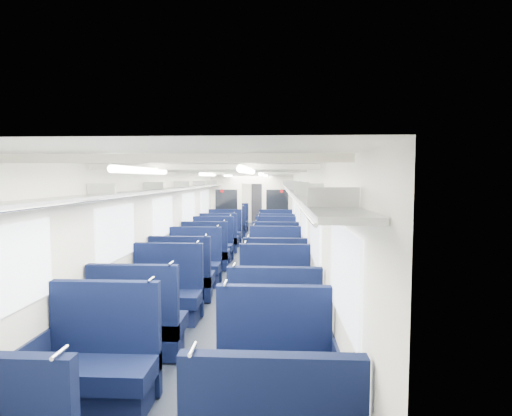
# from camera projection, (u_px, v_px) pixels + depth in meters

# --- Properties ---
(floor) EXTENTS (2.80, 18.00, 0.01)m
(floor) POSITION_uv_depth(u_px,v_px,m) (245.00, 259.00, 10.79)
(floor) COLOR black
(floor) RESTS_ON ground
(ceiling) EXTENTS (2.80, 18.00, 0.01)m
(ceiling) POSITION_uv_depth(u_px,v_px,m) (245.00, 172.00, 10.61)
(ceiling) COLOR white
(ceiling) RESTS_ON wall_left
(wall_left) EXTENTS (0.02, 18.00, 2.35)m
(wall_left) POSITION_uv_depth(u_px,v_px,m) (193.00, 216.00, 10.77)
(wall_left) COLOR silver
(wall_left) RESTS_ON floor
(dado_left) EXTENTS (0.03, 17.90, 0.70)m
(dado_left) POSITION_uv_depth(u_px,v_px,m) (194.00, 246.00, 10.83)
(dado_left) COLOR black
(dado_left) RESTS_ON floor
(wall_right) EXTENTS (0.02, 18.00, 2.35)m
(wall_right) POSITION_uv_depth(u_px,v_px,m) (297.00, 216.00, 10.63)
(wall_right) COLOR silver
(wall_right) RESTS_ON floor
(dado_right) EXTENTS (0.03, 17.90, 0.70)m
(dado_right) POSITION_uv_depth(u_px,v_px,m) (296.00, 247.00, 10.69)
(dado_right) COLOR black
(dado_right) RESTS_ON floor
(wall_far) EXTENTS (2.80, 0.02, 2.35)m
(wall_far) POSITION_uv_depth(u_px,v_px,m) (259.00, 199.00, 19.66)
(wall_far) COLOR silver
(wall_far) RESTS_ON floor
(luggage_rack_left) EXTENTS (0.36, 17.40, 0.18)m
(luggage_rack_left) POSITION_uv_depth(u_px,v_px,m) (200.00, 186.00, 10.70)
(luggage_rack_left) COLOR #B2B5BA
(luggage_rack_left) RESTS_ON wall_left
(luggage_rack_right) EXTENTS (0.36, 17.40, 0.18)m
(luggage_rack_right) POSITION_uv_depth(u_px,v_px,m) (290.00, 186.00, 10.58)
(luggage_rack_right) COLOR #B2B5BA
(luggage_rack_right) RESTS_ON wall_right
(windows) EXTENTS (2.78, 15.60, 0.75)m
(windows) POSITION_uv_depth(u_px,v_px,m) (243.00, 208.00, 10.23)
(windows) COLOR white
(windows) RESTS_ON wall_left
(ceiling_fittings) EXTENTS (2.70, 16.06, 0.11)m
(ceiling_fittings) POSITION_uv_depth(u_px,v_px,m) (244.00, 174.00, 10.36)
(ceiling_fittings) COLOR white
(ceiling_fittings) RESTS_ON ceiling
(end_door) EXTENTS (0.75, 0.06, 2.00)m
(end_door) POSITION_uv_depth(u_px,v_px,m) (259.00, 203.00, 19.62)
(end_door) COLOR black
(end_door) RESTS_ON floor
(bulkhead) EXTENTS (2.80, 0.10, 2.35)m
(bulkhead) POSITION_uv_depth(u_px,v_px,m) (252.00, 206.00, 13.76)
(bulkhead) COLOR white
(bulkhead) RESTS_ON floor
(seat_2) EXTENTS (1.08, 0.60, 1.21)m
(seat_2) POSITION_uv_depth(u_px,v_px,m) (100.00, 367.00, 3.82)
(seat_2) COLOR #0A1333
(seat_2) RESTS_ON floor
(seat_3) EXTENTS (1.08, 0.60, 1.21)m
(seat_3) POSITION_uv_depth(u_px,v_px,m) (274.00, 376.00, 3.65)
(seat_3) COLOR #0A1333
(seat_3) RESTS_ON floor
(seat_4) EXTENTS (1.08, 0.60, 1.21)m
(seat_4) POSITION_uv_depth(u_px,v_px,m) (138.00, 327.00, 4.86)
(seat_4) COLOR #0A1333
(seat_4) RESTS_ON floor
(seat_5) EXTENTS (1.08, 0.60, 1.21)m
(seat_5) POSITION_uv_depth(u_px,v_px,m) (274.00, 331.00, 4.73)
(seat_5) COLOR #0A1333
(seat_5) RESTS_ON floor
(seat_6) EXTENTS (1.08, 0.60, 1.21)m
(seat_6) POSITION_uv_depth(u_px,v_px,m) (166.00, 296.00, 6.12)
(seat_6) COLOR #0A1333
(seat_6) RESTS_ON floor
(seat_7) EXTENTS (1.08, 0.60, 1.21)m
(seat_7) POSITION_uv_depth(u_px,v_px,m) (275.00, 298.00, 6.01)
(seat_7) COLOR #0A1333
(seat_7) RESTS_ON floor
(seat_8) EXTENTS (1.08, 0.60, 1.21)m
(seat_8) POSITION_uv_depth(u_px,v_px,m) (182.00, 280.00, 7.13)
(seat_8) COLOR #0A1333
(seat_8) RESTS_ON floor
(seat_9) EXTENTS (1.08, 0.60, 1.21)m
(seat_9) POSITION_uv_depth(u_px,v_px,m) (275.00, 282.00, 6.94)
(seat_9) COLOR #0A1333
(seat_9) RESTS_ON floor
(seat_10) EXTENTS (1.08, 0.60, 1.21)m
(seat_10) POSITION_uv_depth(u_px,v_px,m) (194.00, 267.00, 8.20)
(seat_10) COLOR #0A1333
(seat_10) RESTS_ON floor
(seat_11) EXTENTS (1.08, 0.60, 1.21)m
(seat_11) POSITION_uv_depth(u_px,v_px,m) (275.00, 265.00, 8.32)
(seat_11) COLOR #0A1333
(seat_11) RESTS_ON floor
(seat_12) EXTENTS (1.08, 0.60, 1.21)m
(seat_12) POSITION_uv_depth(u_px,v_px,m) (206.00, 254.00, 9.52)
(seat_12) COLOR #0A1333
(seat_12) RESTS_ON floor
(seat_13) EXTENTS (1.08, 0.60, 1.21)m
(seat_13) POSITION_uv_depth(u_px,v_px,m) (275.00, 255.00, 9.45)
(seat_13) COLOR #0A1333
(seat_13) RESTS_ON floor
(seat_14) EXTENTS (1.08, 0.60, 1.21)m
(seat_14) POSITION_uv_depth(u_px,v_px,m) (213.00, 247.00, 10.52)
(seat_14) COLOR #0A1333
(seat_14) RESTS_ON floor
(seat_15) EXTENTS (1.08, 0.60, 1.21)m
(seat_15) POSITION_uv_depth(u_px,v_px,m) (276.00, 247.00, 10.55)
(seat_15) COLOR #0A1333
(seat_15) RESTS_ON floor
(seat_16) EXTENTS (1.08, 0.60, 1.21)m
(seat_16) POSITION_uv_depth(u_px,v_px,m) (219.00, 240.00, 11.73)
(seat_16) COLOR #0A1333
(seat_16) RESTS_ON floor
(seat_17) EXTENTS (1.08, 0.60, 1.21)m
(seat_17) POSITION_uv_depth(u_px,v_px,m) (276.00, 241.00, 11.54)
(seat_17) COLOR #0A1333
(seat_17) RESTS_ON floor
(seat_18) EXTENTS (1.08, 0.60, 1.21)m
(seat_18) POSITION_uv_depth(u_px,v_px,m) (225.00, 234.00, 12.94)
(seat_18) COLOR #0A1333
(seat_18) RESTS_ON floor
(seat_19) EXTENTS (1.08, 0.60, 1.21)m
(seat_19) POSITION_uv_depth(u_px,v_px,m) (276.00, 235.00, 12.85)
(seat_19) COLOR #0A1333
(seat_19) RESTS_ON floor
(seat_20) EXTENTS (1.08, 0.60, 1.21)m
(seat_20) POSITION_uv_depth(u_px,v_px,m) (231.00, 227.00, 14.79)
(seat_20) COLOR #0A1333
(seat_20) RESTS_ON floor
(seat_21) EXTENTS (1.08, 0.60, 1.21)m
(seat_21) POSITION_uv_depth(u_px,v_px,m) (276.00, 227.00, 14.91)
(seat_21) COLOR #0A1333
(seat_21) RESTS_ON floor
(seat_22) EXTENTS (1.08, 0.60, 1.21)m
(seat_22) POSITION_uv_depth(u_px,v_px,m) (235.00, 223.00, 16.12)
(seat_22) COLOR #0A1333
(seat_22) RESTS_ON floor
(seat_23) EXTENTS (1.08, 0.60, 1.21)m
(seat_23) POSITION_uv_depth(u_px,v_px,m) (276.00, 224.00, 15.95)
(seat_23) COLOR #0A1333
(seat_23) RESTS_ON floor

